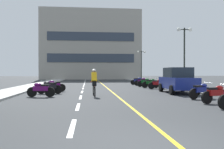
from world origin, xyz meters
TOP-DOWN VIEW (x-y plane):
  - ground_plane at (0.00, 21.00)m, footprint 140.00×140.00m
  - curb_left at (-7.20, 24.00)m, footprint 2.40×72.00m
  - curb_right at (7.20, 24.00)m, footprint 2.40×72.00m
  - lane_dash_0 at (-2.00, 2.00)m, footprint 0.14×2.20m
  - lane_dash_1 at (-2.00, 6.00)m, footprint 0.14×2.20m
  - lane_dash_2 at (-2.00, 10.00)m, footprint 0.14×2.20m
  - lane_dash_3 at (-2.00, 14.00)m, footprint 0.14×2.20m
  - lane_dash_4 at (-2.00, 18.00)m, footprint 0.14×2.20m
  - lane_dash_5 at (-2.00, 22.00)m, footprint 0.14×2.20m
  - lane_dash_6 at (-2.00, 26.00)m, footprint 0.14×2.20m
  - lane_dash_7 at (-2.00, 30.00)m, footprint 0.14×2.20m
  - lane_dash_8 at (-2.00, 34.00)m, footprint 0.14×2.20m
  - lane_dash_9 at (-2.00, 38.00)m, footprint 0.14×2.20m
  - lane_dash_10 at (-2.00, 42.00)m, footprint 0.14×2.20m
  - lane_dash_11 at (-2.00, 46.00)m, footprint 0.14×2.20m
  - centre_line_yellow at (0.25, 24.00)m, footprint 0.12×66.00m
  - office_building at (-0.85, 49.21)m, footprint 20.69×8.53m
  - street_lamp_mid at (7.34, 17.36)m, footprint 1.46×0.36m
  - street_lamp_far at (7.18, 34.99)m, footprint 1.46×0.36m
  - parked_car_near at (4.83, 12.36)m, footprint 2.06×4.27m
  - motorcycle_2 at (4.53, 6.47)m, footprint 1.67×0.69m
  - motorcycle_3 at (4.71, 8.41)m, footprint 1.63×0.81m
  - motorcycle_4 at (-4.38, 10.35)m, footprint 1.70×0.60m
  - motorcycle_5 at (-4.18, 12.46)m, footprint 1.70×0.60m
  - motorcycle_6 at (-4.12, 14.37)m, footprint 1.70×0.60m
  - motorcycle_7 at (4.53, 16.53)m, footprint 1.69×0.61m
  - motorcycle_8 at (4.34, 18.13)m, footprint 1.70×0.60m
  - motorcycle_9 at (4.29, 20.07)m, footprint 1.70×0.60m
  - motorcycle_10 at (4.37, 21.93)m, footprint 1.70×0.60m
  - motorcycle_11 at (4.31, 23.91)m, footprint 1.70×0.60m
  - cyclist_rider at (-1.19, 10.40)m, footprint 0.42×1.77m

SIDE VIEW (x-z plane):
  - ground_plane at x=0.00m, z-range 0.00..0.00m
  - lane_dash_0 at x=-2.00m, z-range 0.00..0.01m
  - lane_dash_1 at x=-2.00m, z-range 0.00..0.01m
  - lane_dash_2 at x=-2.00m, z-range 0.00..0.01m
  - lane_dash_3 at x=-2.00m, z-range 0.00..0.01m
  - lane_dash_4 at x=-2.00m, z-range 0.00..0.01m
  - lane_dash_5 at x=-2.00m, z-range 0.00..0.01m
  - lane_dash_6 at x=-2.00m, z-range 0.00..0.01m
  - lane_dash_7 at x=-2.00m, z-range 0.00..0.01m
  - lane_dash_8 at x=-2.00m, z-range 0.00..0.01m
  - lane_dash_9 at x=-2.00m, z-range 0.00..0.01m
  - lane_dash_10 at x=-2.00m, z-range 0.00..0.01m
  - lane_dash_11 at x=-2.00m, z-range 0.00..0.01m
  - centre_line_yellow at x=0.25m, z-range 0.00..0.01m
  - curb_left at x=-7.20m, z-range 0.00..0.12m
  - curb_right at x=7.20m, z-range 0.00..0.12m
  - motorcycle_2 at x=4.53m, z-range 0.01..0.93m
  - motorcycle_3 at x=4.71m, z-range 0.01..0.93m
  - motorcycle_4 at x=-4.38m, z-range 0.01..0.93m
  - motorcycle_5 at x=-4.18m, z-range 0.01..0.93m
  - motorcycle_6 at x=-4.12m, z-range 0.01..0.93m
  - motorcycle_7 at x=4.53m, z-range 0.01..0.93m
  - motorcycle_8 at x=4.34m, z-range 0.01..0.93m
  - motorcycle_9 at x=4.29m, z-range 0.01..0.93m
  - motorcycle_10 at x=4.37m, z-range 0.01..0.93m
  - motorcycle_11 at x=4.31m, z-range 0.01..0.93m
  - cyclist_rider at x=-1.19m, z-range 0.03..1.74m
  - parked_car_near at x=4.83m, z-range 0.01..1.83m
  - street_lamp_far at x=7.18m, z-range 1.27..6.16m
  - street_lamp_mid at x=7.34m, z-range 1.35..6.85m
  - office_building at x=-0.85m, z-range 0.00..14.42m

